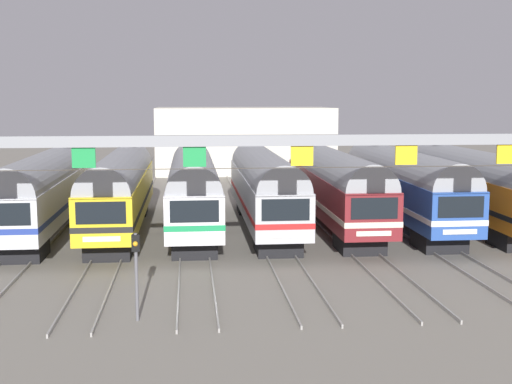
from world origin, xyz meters
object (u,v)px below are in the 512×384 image
(commuter_train_white, at_px, (193,186))
(commuter_train_orange, at_px, (470,183))
(commuter_train_yellow, at_px, (120,187))
(commuter_train_stainless, at_px, (264,185))
(commuter_train_maroon, at_px, (334,185))
(commuter_train_blue, at_px, (403,184))
(commuter_train_silver, at_px, (46,188))
(catenary_gantry, at_px, (302,160))
(yard_signal_mast, at_px, (136,260))

(commuter_train_white, height_order, commuter_train_orange, same)
(commuter_train_yellow, bearing_deg, commuter_train_orange, 0.00)
(commuter_train_stainless, bearing_deg, commuter_train_orange, 0.02)
(commuter_train_maroon, relative_size, commuter_train_blue, 1.00)
(commuter_train_yellow, distance_m, commuter_train_stainless, 8.55)
(commuter_train_silver, xyz_separation_m, commuter_train_orange, (25.65, 0.00, 0.00))
(catenary_gantry, xyz_separation_m, yard_signal_mast, (-6.41, -2.95, -3.23))
(commuter_train_yellow, height_order, commuter_train_white, same)
(commuter_train_yellow, xyz_separation_m, commuter_train_maroon, (12.83, 0.00, 0.00))
(commuter_train_white, xyz_separation_m, commuter_train_orange, (17.10, 0.00, 0.00))
(commuter_train_blue, height_order, commuter_train_orange, same)
(commuter_train_maroon, xyz_separation_m, catenary_gantry, (-4.28, -13.50, 2.76))
(commuter_train_blue, bearing_deg, yard_signal_mast, -132.30)
(commuter_train_blue, distance_m, commuter_train_orange, 4.28)
(commuter_train_silver, distance_m, yard_signal_mast, 17.66)
(commuter_train_maroon, height_order, commuter_train_orange, same)
(commuter_train_maroon, relative_size, catenary_gantry, 0.58)
(commuter_train_maroon, height_order, commuter_train_blue, same)
(commuter_train_blue, bearing_deg, commuter_train_white, 180.00)
(commuter_train_maroon, distance_m, commuter_train_orange, 8.55)
(commuter_train_stainless, relative_size, commuter_train_blue, 1.00)
(commuter_train_yellow, height_order, commuter_train_stainless, commuter_train_yellow)
(commuter_train_white, relative_size, commuter_train_maroon, 1.00)
(commuter_train_yellow, xyz_separation_m, commuter_train_stainless, (8.55, -0.00, -0.00))
(commuter_train_silver, height_order, commuter_train_stainless, commuter_train_silver)
(yard_signal_mast, bearing_deg, commuter_train_silver, 111.30)
(commuter_train_yellow, distance_m, commuter_train_maroon, 12.83)
(catenary_gantry, distance_m, yard_signal_mast, 7.76)
(catenary_gantry, relative_size, yard_signal_mast, 9.67)
(commuter_train_stainless, xyz_separation_m, commuter_train_maroon, (4.28, 0.00, 0.00))
(commuter_train_yellow, bearing_deg, catenary_gantry, -57.65)
(commuter_train_blue, xyz_separation_m, catenary_gantry, (-8.55, -13.50, 2.76))
(commuter_train_stainless, distance_m, commuter_train_orange, 12.83)
(catenary_gantry, bearing_deg, yard_signal_mast, -155.33)
(commuter_train_silver, height_order, commuter_train_orange, same)
(commuter_train_silver, relative_size, catenary_gantry, 0.58)
(commuter_train_yellow, bearing_deg, commuter_train_silver, 180.00)
(commuter_train_yellow, bearing_deg, commuter_train_maroon, 0.00)
(catenary_gantry, bearing_deg, commuter_train_white, 107.57)
(commuter_train_silver, relative_size, commuter_train_blue, 1.00)
(commuter_train_yellow, bearing_deg, yard_signal_mast, -82.59)
(commuter_train_white, bearing_deg, commuter_train_stainless, -0.06)
(commuter_train_silver, xyz_separation_m, commuter_train_stainless, (12.83, -0.00, -0.00))
(catenary_gantry, height_order, yard_signal_mast, catenary_gantry)
(commuter_train_orange, bearing_deg, commuter_train_yellow, 180.00)
(commuter_train_stainless, height_order, yard_signal_mast, commuter_train_stainless)
(catenary_gantry, bearing_deg, commuter_train_silver, 133.53)
(yard_signal_mast, bearing_deg, catenary_gantry, 24.67)
(commuter_train_white, bearing_deg, commuter_train_silver, 180.00)
(commuter_train_maroon, bearing_deg, commuter_train_blue, 0.00)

